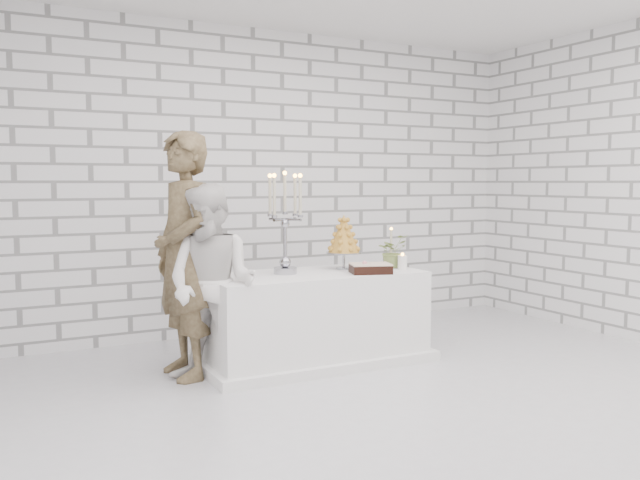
{
  "coord_description": "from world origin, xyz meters",
  "views": [
    {
      "loc": [
        -2.46,
        -3.66,
        1.5
      ],
      "look_at": [
        -0.1,
        0.88,
        1.05
      ],
      "focal_mm": 37.16,
      "sensor_mm": 36.0,
      "label": 1
    }
  ],
  "objects_px": {
    "groom": "(184,255)",
    "candelabra": "(285,223)",
    "cake_table": "(314,317)",
    "croquembouche": "(344,242)",
    "bride": "(212,285)"
  },
  "relations": [
    {
      "from": "groom",
      "to": "candelabra",
      "type": "xyz_separation_m",
      "value": [
        0.83,
        -0.03,
        0.23
      ]
    },
    {
      "from": "cake_table",
      "to": "croquembouche",
      "type": "distance_m",
      "value": 0.7
    },
    {
      "from": "groom",
      "to": "bride",
      "type": "distance_m",
      "value": 0.36
    },
    {
      "from": "cake_table",
      "to": "croquembouche",
      "type": "xyz_separation_m",
      "value": [
        0.33,
        0.09,
        0.61
      ]
    },
    {
      "from": "groom",
      "to": "candelabra",
      "type": "bearing_deg",
      "value": 81.44
    },
    {
      "from": "candelabra",
      "to": "croquembouche",
      "type": "bearing_deg",
      "value": 3.33
    },
    {
      "from": "candelabra",
      "to": "croquembouche",
      "type": "relative_size",
      "value": 1.77
    },
    {
      "from": "cake_table",
      "to": "bride",
      "type": "distance_m",
      "value": 1.03
    },
    {
      "from": "groom",
      "to": "bride",
      "type": "xyz_separation_m",
      "value": [
        0.13,
        -0.27,
        -0.2
      ]
    },
    {
      "from": "candelabra",
      "to": "bride",
      "type": "bearing_deg",
      "value": -160.82
    },
    {
      "from": "cake_table",
      "to": "croquembouche",
      "type": "relative_size",
      "value": 3.81
    },
    {
      "from": "groom",
      "to": "bride",
      "type": "height_order",
      "value": "groom"
    },
    {
      "from": "croquembouche",
      "to": "candelabra",
      "type": "bearing_deg",
      "value": -176.67
    },
    {
      "from": "cake_table",
      "to": "bride",
      "type": "height_order",
      "value": "bride"
    },
    {
      "from": "bride",
      "to": "groom",
      "type": "bearing_deg",
      "value": 162.82
    }
  ]
}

